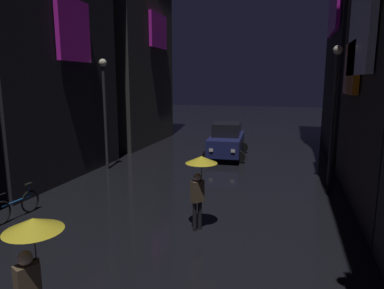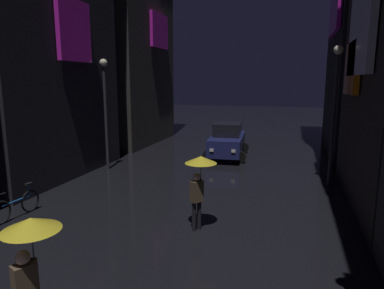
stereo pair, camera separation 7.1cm
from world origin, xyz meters
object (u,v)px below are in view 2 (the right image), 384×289
(bicycle_parked_at_storefront, at_px, (17,206))
(pedestrian_foreground_left_yellow, at_px, (199,172))
(pedestrian_far_right_yellow, at_px, (29,247))
(car_distant, at_px, (227,141))
(streetlamp_right_far, at_px, (335,100))
(streetlamp_left_far, at_px, (105,101))

(bicycle_parked_at_storefront, bearing_deg, pedestrian_foreground_left_yellow, 8.37)
(pedestrian_foreground_left_yellow, distance_m, pedestrian_far_right_yellow, 5.16)
(car_distant, height_order, streetlamp_right_far, streetlamp_right_far)
(pedestrian_foreground_left_yellow, relative_size, pedestrian_far_right_yellow, 1.00)
(streetlamp_left_far, height_order, streetlamp_right_far, streetlamp_right_far)
(streetlamp_left_far, distance_m, streetlamp_right_far, 10.00)
(pedestrian_foreground_left_yellow, relative_size, bicycle_parked_at_storefront, 1.17)
(streetlamp_right_far, bearing_deg, pedestrian_foreground_left_yellow, -125.53)
(pedestrian_far_right_yellow, xyz_separation_m, bicycle_parked_at_storefront, (-4.30, 4.15, -1.28))
(bicycle_parked_at_storefront, xyz_separation_m, car_distant, (4.62, 10.45, 0.54))
(pedestrian_far_right_yellow, bearing_deg, streetlamp_left_far, 114.52)
(pedestrian_far_right_yellow, distance_m, car_distant, 14.62)
(pedestrian_foreground_left_yellow, height_order, bicycle_parked_at_storefront, pedestrian_foreground_left_yellow)
(pedestrian_foreground_left_yellow, xyz_separation_m, pedestrian_far_right_yellow, (-1.34, -4.98, 0.00))
(pedestrian_foreground_left_yellow, height_order, car_distant, pedestrian_foreground_left_yellow)
(pedestrian_far_right_yellow, relative_size, streetlamp_left_far, 0.41)
(car_distant, distance_m, streetlamp_left_far, 7.01)
(streetlamp_left_far, xyz_separation_m, streetlamp_right_far, (10.00, 0.21, 0.18))
(pedestrian_far_right_yellow, bearing_deg, bicycle_parked_at_storefront, 136.04)
(pedestrian_far_right_yellow, height_order, car_distant, pedestrian_far_right_yellow)
(pedestrian_far_right_yellow, bearing_deg, streetlamp_right_far, 63.28)
(streetlamp_left_far, bearing_deg, pedestrian_far_right_yellow, -65.48)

